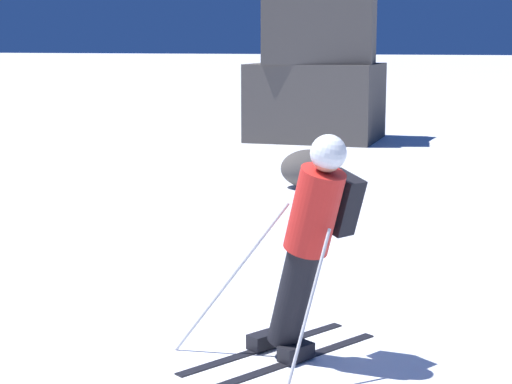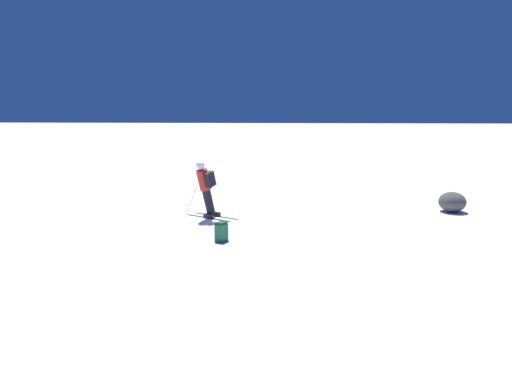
# 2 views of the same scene
# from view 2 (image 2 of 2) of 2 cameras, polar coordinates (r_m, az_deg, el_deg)

# --- Properties ---
(ground_plane) EXTENTS (300.00, 300.00, 0.00)m
(ground_plane) POSITION_cam_2_polar(r_m,az_deg,el_deg) (15.87, -4.75, -2.58)
(ground_plane) COLOR white
(skier) EXTENTS (1.50, 1.72, 1.82)m
(skier) POSITION_cam_2_polar(r_m,az_deg,el_deg) (15.06, -5.76, 0.66)
(skier) COLOR black
(skier) RESTS_ON ground
(spare_backpack) EXTENTS (0.36, 0.32, 0.50)m
(spare_backpack) POSITION_cam_2_polar(r_m,az_deg,el_deg) (12.52, -3.97, -4.55)
(spare_backpack) COLOR #236633
(spare_backpack) RESTS_ON ground
(exposed_boulder_0) EXTENTS (1.00, 0.85, 0.65)m
(exposed_boulder_0) POSITION_cam_2_polar(r_m,az_deg,el_deg) (17.40, 21.52, -1.06)
(exposed_boulder_0) COLOR #4C4742
(exposed_boulder_0) RESTS_ON ground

